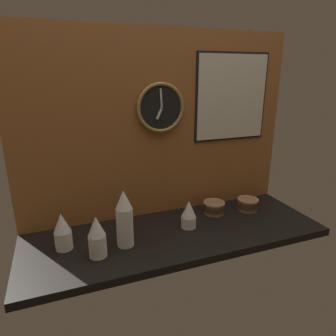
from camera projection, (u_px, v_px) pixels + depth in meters
ground_plane at (176, 234)px, 162.95cm from camera, size 160.00×56.00×4.00cm
wall_tiled_back at (159, 127)px, 170.00cm from camera, size 160.00×3.00×105.00cm
cup_stack_left at (97, 237)px, 137.22cm from camera, size 8.36×8.36×20.11cm
cup_stack_center_left at (124, 218)px, 144.76cm from camera, size 8.36×8.36×29.12cm
cup_stack_far_left at (63, 231)px, 143.27cm from camera, size 8.36×8.36×18.61cm
cup_stack_center_right at (189, 214)px, 164.10cm from camera, size 8.36×8.36×15.60cm
bowl_stack_far_right at (248, 204)px, 186.37cm from camera, size 12.91×12.91×7.36cm
bowl_stack_right at (214, 207)px, 181.82cm from camera, size 12.91×12.91×7.36cm
wall_clock at (161, 108)px, 164.06cm from camera, size 27.45×2.70×27.45cm
menu_board at (232, 97)px, 178.69cm from camera, size 47.72×1.32×51.32cm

